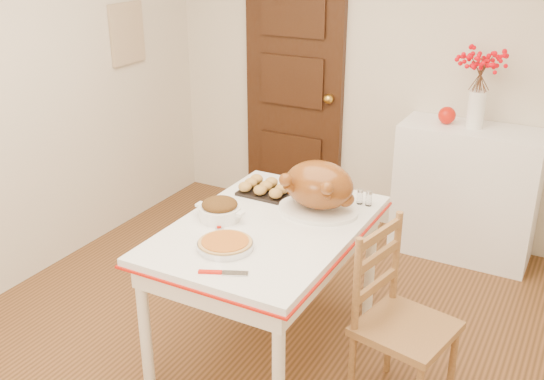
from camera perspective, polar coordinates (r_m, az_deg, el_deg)
The scene contains 18 objects.
floor at distance 3.76m, azimuth -2.24°, elevation -14.32°, with size 3.50×4.00×0.00m, color #4B2F16.
wall_back at distance 4.93m, azimuth 9.61°, elevation 10.59°, with size 3.50×0.00×2.50m, color beige.
wall_left at distance 4.30m, azimuth -23.21°, elevation 7.28°, with size 0.00×4.00×2.50m, color beige.
door_back at distance 5.21m, azimuth 1.99°, elevation 9.08°, with size 0.85×0.06×2.06m, color black.
photo_board at distance 5.05m, azimuth -12.86°, elevation 13.53°, with size 0.03×0.35×0.45m, color #C7BA89.
sideboard at distance 4.76m, azimuth 16.97°, elevation -0.21°, with size 0.97×0.43×0.97m, color white.
kitchen_table at distance 3.54m, azimuth -0.39°, elevation -8.98°, with size 0.92×1.34×0.80m, color white, non-canonical shape.
chair_oak at distance 3.21m, azimuth 11.97°, elevation -11.70°, with size 0.42×0.42×0.96m, color #9E6C3A, non-canonical shape.
berry_vase at distance 4.53m, azimuth 18.04°, elevation 8.54°, with size 0.27×0.27×0.53m, color white, non-canonical shape.
apple at distance 4.62m, azimuth 15.41°, elevation 6.48°, with size 0.12×0.12×0.12m, color red.
turkey_platter at distance 3.45m, azimuth 4.22°, elevation 0.22°, with size 0.45×0.36×0.28m, color brown, non-canonical shape.
pumpkin_pie at distance 3.11m, azimuth -4.22°, elevation -4.79°, with size 0.27×0.27×0.06m, color #AF5B1B.
stuffing_dish at distance 3.40m, azimuth -4.70°, elevation -1.74°, with size 0.29×0.23×0.11m, color brown, non-canonical shape.
rolls_tray at distance 3.71m, azimuth -0.55°, elevation 0.23°, with size 0.29×0.23×0.08m, color #B4863D, non-canonical shape.
pie_server at distance 2.91m, azimuth -4.40°, elevation -7.38°, with size 0.23×0.07×0.01m, color silver, non-canonical shape.
carving_knife at distance 3.28m, azimuth -4.67°, elevation -3.67°, with size 0.28×0.07×0.01m, color silver, non-canonical shape.
drinking_glass at distance 3.77m, azimuth 3.61°, elevation 0.72°, with size 0.06×0.06×0.10m, color white.
shaker_pair at distance 3.60m, azimuth 8.28°, elevation -0.67°, with size 0.09×0.03×0.09m, color white, non-canonical shape.
Camera 1 is at (1.55, -2.57, 2.27)m, focal length 41.99 mm.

